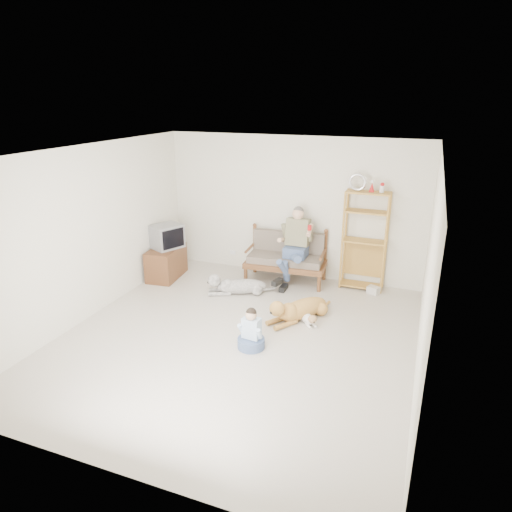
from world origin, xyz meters
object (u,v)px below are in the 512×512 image
at_px(loveseat, 287,256).
at_px(tv_stand, 166,263).
at_px(etagere, 364,240).
at_px(golden_retriever, 297,309).

relative_size(loveseat, tv_stand, 1.63).
distance_m(etagere, tv_stand, 3.80).
height_order(etagere, golden_retriever, etagere).
bearing_deg(tv_stand, etagere, 6.88).
relative_size(tv_stand, golden_retriever, 0.77).
relative_size(etagere, golden_retriever, 1.72).
distance_m(etagere, golden_retriever, 1.96).
height_order(loveseat, etagere, etagere).
relative_size(loveseat, etagere, 0.73).
height_order(loveseat, tv_stand, loveseat).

